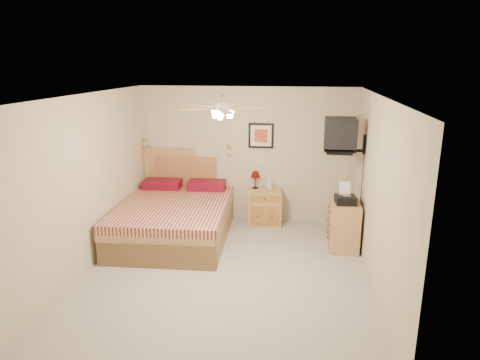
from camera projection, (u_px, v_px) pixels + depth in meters
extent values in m
plane|color=#9D978E|center=(226.00, 272.00, 6.14)|extent=(4.50, 4.50, 0.00)
cube|color=white|center=(224.00, 96.00, 5.47)|extent=(4.00, 4.50, 0.04)
cube|color=#C2B08E|center=(246.00, 155.00, 7.95)|extent=(4.00, 0.04, 2.50)
cube|color=#C2B08E|center=(180.00, 264.00, 3.66)|extent=(4.00, 0.04, 2.50)
cube|color=#C2B08E|center=(87.00, 183.00, 6.08)|extent=(0.04, 4.50, 2.50)
cube|color=#C2B08E|center=(377.00, 195.00, 5.53)|extent=(0.04, 4.50, 2.50)
cube|color=#B98A4A|center=(264.00, 207.00, 7.91)|extent=(0.65, 0.51, 0.66)
imported|color=silver|center=(270.00, 183.00, 7.81)|extent=(0.11, 0.11, 0.23)
cube|color=black|center=(261.00, 136.00, 7.80)|extent=(0.46, 0.04, 0.46)
cube|color=#B57C4B|center=(344.00, 225.00, 6.87)|extent=(0.47, 0.66, 0.78)
imported|color=beige|center=(342.00, 197.00, 6.95)|extent=(0.24, 0.28, 0.02)
imported|color=gray|center=(342.00, 196.00, 6.95)|extent=(0.23, 0.30, 0.02)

